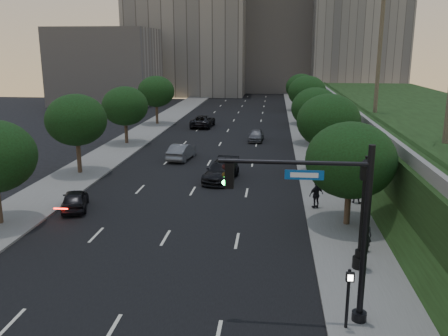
# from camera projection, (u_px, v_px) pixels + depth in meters

# --- Properties ---
(ground) EXTENTS (160.00, 160.00, 0.00)m
(ground) POSITION_uv_depth(u_px,v_px,m) (141.00, 281.00, 21.55)
(ground) COLOR black
(ground) RESTS_ON ground
(road_surface) EXTENTS (16.00, 140.00, 0.02)m
(road_surface) POSITION_uv_depth(u_px,v_px,m) (218.00, 148.00, 50.48)
(road_surface) COLOR black
(road_surface) RESTS_ON ground
(sidewalk_right) EXTENTS (4.50, 140.00, 0.15)m
(sidewalk_right) POSITION_uv_depth(u_px,v_px,m) (315.00, 149.00, 49.42)
(sidewalk_right) COLOR slate
(sidewalk_right) RESTS_ON ground
(sidewalk_left) EXTENTS (4.50, 140.00, 0.15)m
(sidewalk_left) POSITION_uv_depth(u_px,v_px,m) (125.00, 145.00, 51.51)
(sidewalk_left) COLOR slate
(sidewalk_left) RESTS_ON ground
(embankment) EXTENTS (18.00, 90.00, 4.00)m
(embankment) POSITION_uv_depth(u_px,v_px,m) (441.00, 137.00, 45.83)
(embankment) COLOR black
(embankment) RESTS_ON ground
(parapet_wall) EXTENTS (0.35, 90.00, 0.70)m
(parapet_wall) POSITION_uv_depth(u_px,v_px,m) (353.00, 111.00, 46.12)
(parapet_wall) COLOR slate
(parapet_wall) RESTS_ON embankment
(office_block_left) EXTENTS (26.00, 20.00, 32.00)m
(office_block_left) POSITION_uv_depth(u_px,v_px,m) (189.00, 23.00, 107.79)
(office_block_left) COLOR gray
(office_block_left) RESTS_ON ground
(office_block_mid) EXTENTS (22.00, 18.00, 26.00)m
(office_block_mid) POSITION_uv_depth(u_px,v_px,m) (276.00, 37.00, 116.14)
(office_block_mid) COLOR #A59E97
(office_block_mid) RESTS_ON ground
(office_block_right) EXTENTS (20.00, 22.00, 36.00)m
(office_block_right) POSITION_uv_depth(u_px,v_px,m) (357.00, 14.00, 107.30)
(office_block_right) COLOR gray
(office_block_right) RESTS_ON ground
(office_block_filler) EXTENTS (18.00, 16.00, 14.00)m
(office_block_filler) POSITION_uv_depth(u_px,v_px,m) (107.00, 66.00, 89.99)
(office_block_filler) COLOR #A59E97
(office_block_filler) RESTS_ON ground
(tree_right_a) EXTENTS (5.20, 5.20, 6.24)m
(tree_right_a) POSITION_uv_depth(u_px,v_px,m) (351.00, 160.00, 27.24)
(tree_right_a) COLOR #38281C
(tree_right_a) RESTS_ON ground
(tree_right_b) EXTENTS (5.20, 5.20, 6.74)m
(tree_right_b) POSITION_uv_depth(u_px,v_px,m) (329.00, 121.00, 38.69)
(tree_right_b) COLOR #38281C
(tree_right_b) RESTS_ON ground
(tree_right_c) EXTENTS (5.20, 5.20, 6.24)m
(tree_right_c) POSITION_uv_depth(u_px,v_px,m) (315.00, 108.00, 51.35)
(tree_right_c) COLOR #38281C
(tree_right_c) RESTS_ON ground
(tree_right_d) EXTENTS (5.20, 5.20, 6.74)m
(tree_right_d) POSITION_uv_depth(u_px,v_px,m) (307.00, 92.00, 64.73)
(tree_right_d) COLOR #38281C
(tree_right_d) RESTS_ON ground
(tree_right_e) EXTENTS (5.20, 5.20, 6.24)m
(tree_right_e) POSITION_uv_depth(u_px,v_px,m) (301.00, 87.00, 79.32)
(tree_right_e) COLOR #38281C
(tree_right_e) RESTS_ON ground
(tree_left_b) EXTENTS (5.00, 5.00, 6.71)m
(tree_left_b) POSITION_uv_depth(u_px,v_px,m) (76.00, 120.00, 38.84)
(tree_left_b) COLOR #38281C
(tree_left_b) RESTS_ON ground
(tree_left_c) EXTENTS (5.00, 5.00, 6.34)m
(tree_left_c) POSITION_uv_depth(u_px,v_px,m) (125.00, 106.00, 51.47)
(tree_left_c) COLOR #38281C
(tree_left_c) RESTS_ON ground
(tree_left_d) EXTENTS (5.00, 5.00, 6.71)m
(tree_left_d) POSITION_uv_depth(u_px,v_px,m) (156.00, 91.00, 64.88)
(tree_left_d) COLOR #38281C
(tree_left_d) RESTS_ON ground
(traffic_signal_mast) EXTENTS (5.68, 0.56, 7.00)m
(traffic_signal_mast) POSITION_uv_depth(u_px,v_px,m) (335.00, 233.00, 17.39)
(traffic_signal_mast) COLOR black
(traffic_signal_mast) RESTS_ON ground
(street_lamp) EXTENTS (0.64, 0.64, 5.62)m
(street_lamp) POSITION_uv_depth(u_px,v_px,m) (362.00, 218.00, 21.88)
(street_lamp) COLOR black
(street_lamp) RESTS_ON ground
(pedestrian_signal) EXTENTS (0.30, 0.33, 2.50)m
(pedestrian_signal) POSITION_uv_depth(u_px,v_px,m) (348.00, 294.00, 17.28)
(pedestrian_signal) COLOR black
(pedestrian_signal) RESTS_ON ground
(sedan_near_left) EXTENTS (2.69, 4.20, 1.33)m
(sedan_near_left) POSITION_uv_depth(u_px,v_px,m) (75.00, 199.00, 31.01)
(sedan_near_left) COLOR black
(sedan_near_left) RESTS_ON ground
(sedan_mid_left) EXTENTS (2.23, 4.84, 1.54)m
(sedan_mid_left) POSITION_uv_depth(u_px,v_px,m) (182.00, 152.00, 45.01)
(sedan_mid_left) COLOR #56585D
(sedan_mid_left) RESTS_ON ground
(sedan_far_left) EXTENTS (2.95, 5.88, 1.60)m
(sedan_far_left) POSITION_uv_depth(u_px,v_px,m) (203.00, 121.00, 63.76)
(sedan_far_left) COLOR black
(sedan_far_left) RESTS_ON ground
(sedan_near_right) EXTENTS (2.88, 5.51, 1.52)m
(sedan_near_right) POSITION_uv_depth(u_px,v_px,m) (221.00, 171.00, 37.81)
(sedan_near_right) COLOR black
(sedan_near_right) RESTS_ON ground
(sedan_far_right) EXTENTS (1.80, 4.07, 1.36)m
(sedan_far_right) POSITION_uv_depth(u_px,v_px,m) (256.00, 135.00, 53.92)
(sedan_far_right) COLOR #5A5C62
(sedan_far_right) RESTS_ON ground
(pedestrian_a) EXTENTS (0.68, 0.50, 1.72)m
(pedestrian_a) POSITION_uv_depth(u_px,v_px,m) (365.00, 236.00, 24.11)
(pedestrian_a) COLOR black
(pedestrian_a) RESTS_ON sidewalk_right
(pedestrian_b) EXTENTS (1.06, 0.98, 1.74)m
(pedestrian_b) POSITION_uv_depth(u_px,v_px,m) (356.00, 190.00, 31.82)
(pedestrian_b) COLOR black
(pedestrian_b) RESTS_ON sidewalk_right
(pedestrian_c) EXTENTS (1.12, 0.88, 1.77)m
(pedestrian_c) POSITION_uv_depth(u_px,v_px,m) (316.00, 195.00, 30.78)
(pedestrian_c) COLOR black
(pedestrian_c) RESTS_ON sidewalk_right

